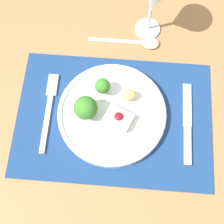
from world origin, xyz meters
TOP-DOWN VIEW (x-y plane):
  - ground_plane at (0.00, 0.00)m, footprint 8.00×8.00m
  - dining_table at (0.00, 0.00)m, footprint 1.59×1.21m
  - placemat at (0.00, 0.00)m, footprint 0.46×0.32m
  - dinner_plate at (-0.01, 0.01)m, footprint 0.26×0.26m
  - fork at (-0.16, 0.02)m, footprint 0.02×0.20m
  - knife at (0.17, -0.01)m, footprint 0.02×0.20m
  - spoon at (0.05, 0.21)m, footprint 0.18×0.04m

SIDE VIEW (x-z plane):
  - ground_plane at x=0.00m, z-range 0.00..0.00m
  - dining_table at x=0.00m, z-range 0.31..1.07m
  - placemat at x=0.00m, z-range 0.76..0.76m
  - spoon at x=0.05m, z-range 0.76..0.77m
  - fork at x=-0.16m, z-range 0.76..0.77m
  - knife at x=0.17m, z-range 0.76..0.77m
  - dinner_plate at x=-0.01m, z-range 0.74..0.82m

